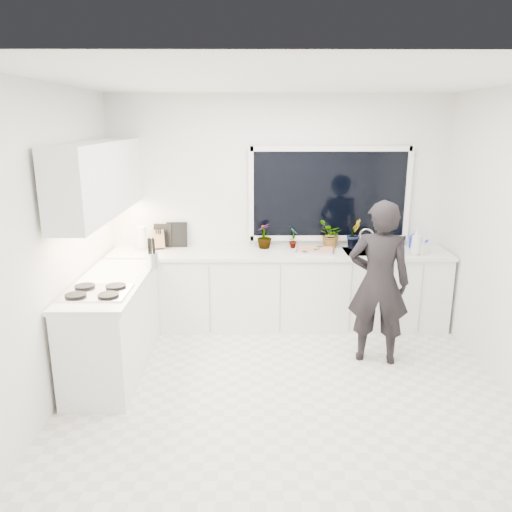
{
  "coord_description": "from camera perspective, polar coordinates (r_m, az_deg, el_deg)",
  "views": [
    {
      "loc": [
        -0.31,
        -4.16,
        2.39
      ],
      "look_at": [
        -0.28,
        0.4,
        1.15
      ],
      "focal_mm": 35.0,
      "sensor_mm": 36.0,
      "label": 1
    }
  ],
  "objects": [
    {
      "name": "floor",
      "position": [
        4.81,
        3.47,
        -14.72
      ],
      "size": [
        4.0,
        3.5,
        0.02
      ],
      "primitive_type": "cube",
      "color": "beige",
      "rests_on": "ground"
    },
    {
      "name": "wall_back",
      "position": [
        6.02,
        2.59,
        5.23
      ],
      "size": [
        4.0,
        0.02,
        2.7
      ],
      "primitive_type": "cube",
      "color": "white",
      "rests_on": "ground"
    },
    {
      "name": "wall_left",
      "position": [
        4.62,
        -21.98,
        1.06
      ],
      "size": [
        0.02,
        3.5,
        2.7
      ],
      "primitive_type": "cube",
      "color": "white",
      "rests_on": "ground"
    },
    {
      "name": "ceiling",
      "position": [
        4.19,
        4.1,
        19.55
      ],
      "size": [
        4.0,
        3.5,
        0.02
      ],
      "primitive_type": "cube",
      "color": "white",
      "rests_on": "wall_back"
    },
    {
      "name": "window",
      "position": [
        6.02,
        8.38,
        7.0
      ],
      "size": [
        1.8,
        0.02,
        1.0
      ],
      "primitive_type": "cube",
      "color": "black",
      "rests_on": "wall_back"
    },
    {
      "name": "base_cabinets_back",
      "position": [
        5.95,
        2.63,
        -3.95
      ],
      "size": [
        3.92,
        0.58,
        0.88
      ],
      "primitive_type": "cube",
      "color": "white",
      "rests_on": "floor"
    },
    {
      "name": "base_cabinets_left",
      "position": [
        5.1,
        -15.97,
        -7.89
      ],
      "size": [
        0.58,
        1.6,
        0.88
      ],
      "primitive_type": "cube",
      "color": "white",
      "rests_on": "floor"
    },
    {
      "name": "countertop_back",
      "position": [
        5.81,
        2.69,
        0.31
      ],
      "size": [
        3.94,
        0.62,
        0.04
      ],
      "primitive_type": "cube",
      "color": "silver",
      "rests_on": "base_cabinets_back"
    },
    {
      "name": "countertop_left",
      "position": [
        4.94,
        -16.35,
        -2.98
      ],
      "size": [
        0.62,
        1.6,
        0.04
      ],
      "primitive_type": "cube",
      "color": "silver",
      "rests_on": "base_cabinets_left"
    },
    {
      "name": "upper_cabinets",
      "position": [
        5.11,
        -17.4,
        8.45
      ],
      "size": [
        0.34,
        2.1,
        0.7
      ],
      "primitive_type": "cube",
      "color": "white",
      "rests_on": "wall_left"
    },
    {
      "name": "sink",
      "position": [
        5.97,
        12.79,
        0.06
      ],
      "size": [
        0.58,
        0.42,
        0.14
      ],
      "primitive_type": "cube",
      "color": "silver",
      "rests_on": "countertop_back"
    },
    {
      "name": "faucet",
      "position": [
        6.12,
        12.47,
        1.99
      ],
      "size": [
        0.03,
        0.03,
        0.22
      ],
      "primitive_type": "cylinder",
      "color": "silver",
      "rests_on": "countertop_back"
    },
    {
      "name": "stovetop",
      "position": [
        4.62,
        -17.78,
        -3.9
      ],
      "size": [
        0.56,
        0.48,
        0.03
      ],
      "primitive_type": "cube",
      "color": "black",
      "rests_on": "countertop_left"
    },
    {
      "name": "person",
      "position": [
        5.11,
        13.84,
        -3.0
      ],
      "size": [
        0.68,
        0.51,
        1.67
      ],
      "primitive_type": "imported",
      "rotation": [
        0.0,
        0.0,
        2.94
      ],
      "color": "black",
      "rests_on": "floor"
    },
    {
      "name": "pizza_tray",
      "position": [
        5.82,
        6.79,
        0.59
      ],
      "size": [
        0.49,
        0.4,
        0.03
      ],
      "primitive_type": "cube",
      "rotation": [
        0.0,
        0.0,
        -0.18
      ],
      "color": "#B9B9BD",
      "rests_on": "countertop_back"
    },
    {
      "name": "pizza",
      "position": [
        5.81,
        6.79,
        0.76
      ],
      "size": [
        0.44,
        0.35,
        0.01
      ],
      "primitive_type": "cube",
      "rotation": [
        0.0,
        0.0,
        -0.18
      ],
      "color": "red",
      "rests_on": "pizza_tray"
    },
    {
      "name": "watering_can",
      "position": [
        6.25,
        17.71,
        1.47
      ],
      "size": [
        0.15,
        0.15,
        0.13
      ],
      "primitive_type": "cylinder",
      "rotation": [
        0.0,
        0.0,
        -0.11
      ],
      "color": "#1626CF",
      "rests_on": "countertop_back"
    },
    {
      "name": "paper_towel_roll",
      "position": [
        6.01,
        -12.91,
        1.92
      ],
      "size": [
        0.12,
        0.12,
        0.26
      ],
      "primitive_type": "cylinder",
      "rotation": [
        0.0,
        0.0,
        0.05
      ],
      "color": "silver",
      "rests_on": "countertop_back"
    },
    {
      "name": "knife_block",
      "position": [
        6.02,
        -11.1,
        1.84
      ],
      "size": [
        0.15,
        0.13,
        0.22
      ],
      "primitive_type": "cube",
      "rotation": [
        0.0,
        0.0,
        0.31
      ],
      "color": "#8D5A41",
      "rests_on": "countertop_back"
    },
    {
      "name": "utensil_crock",
      "position": [
        5.26,
        -11.79,
        -0.46
      ],
      "size": [
        0.16,
        0.16,
        0.16
      ],
      "primitive_type": "cylinder",
      "rotation": [
        0.0,
        0.0,
        -0.23
      ],
      "color": "#B2B2B7",
      "rests_on": "countertop_left"
    },
    {
      "name": "picture_frame_large",
      "position": [
        6.1,
        -10.63,
        2.33
      ],
      "size": [
        0.22,
        0.04,
        0.28
      ],
      "primitive_type": "cube",
      "rotation": [
        0.0,
        0.0,
        -0.11
      ],
      "color": "black",
      "rests_on": "countertop_back"
    },
    {
      "name": "picture_frame_small",
      "position": [
        6.07,
        -9.04,
        2.44
      ],
      "size": [
        0.25,
        0.02,
        0.3
      ],
      "primitive_type": "cube",
      "rotation": [
        0.0,
        0.0,
        0.0
      ],
      "color": "black",
      "rests_on": "countertop_back"
    },
    {
      "name": "herb_plants",
      "position": [
        5.97,
        7.39,
        2.41
      ],
      "size": [
        1.3,
        0.37,
        0.34
      ],
      "color": "#26662D",
      "rests_on": "countertop_back"
    },
    {
      "name": "soap_bottles",
      "position": [
        5.93,
        18.03,
        1.46
      ],
      "size": [
        0.22,
        0.17,
        0.31
      ],
      "color": "#D8BF66",
      "rests_on": "countertop_back"
    }
  ]
}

